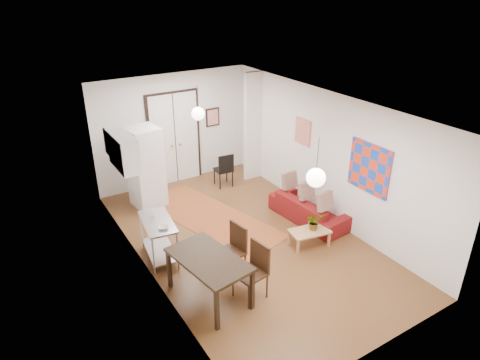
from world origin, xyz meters
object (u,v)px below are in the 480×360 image
sofa (308,209)px  coffee_table (310,232)px  dining_table (209,263)px  dining_chair_near (226,246)px  black_side_chair (222,165)px  kitchen_counter (159,235)px  fridge (146,168)px  dining_chair_far (247,266)px

sofa → coffee_table: sofa is taller
coffee_table → dining_table: 2.54m
dining_chair_near → black_side_chair: (1.79, 3.35, -0.04)m
dining_chair_near → kitchen_counter: bearing=-150.4°
kitchen_counter → dining_table: (0.28, -1.56, 0.21)m
dining_table → black_side_chair: bearing=57.8°
sofa → dining_chair_near: 2.64m
fridge → black_side_chair: 2.12m
sofa → fridge: 3.90m
fridge → black_side_chair: fridge is taller
coffee_table → dining_chair_far: bearing=-163.2°
fridge → dining_chair_far: (0.27, -4.00, -0.39)m
dining_chair_near → fridge: bearing=175.9°
fridge → sofa: bearing=-51.0°
coffee_table → kitchen_counter: size_ratio=0.77×
sofa → dining_chair_near: (-2.54, -0.68, 0.30)m
kitchen_counter → fridge: (0.60, 2.20, 0.46)m
kitchen_counter → dining_chair_near: 1.41m
dining_table → fridge: bearing=85.0°
black_side_chair → coffee_table: bearing=96.7°
dining_chair_far → dining_chair_near: bearing=171.1°
dining_chair_far → kitchen_counter: bearing=-163.0°
dining_chair_far → black_side_chair: dining_chair_far is taller
fridge → dining_table: (-0.33, -3.75, -0.25)m
sofa → kitchen_counter: (-3.41, 0.42, 0.24)m
coffee_table → dining_chair_far: 1.99m
sofa → black_side_chair: (-0.74, 2.67, 0.26)m
sofa → fridge: (-2.81, 2.62, 0.70)m
dining_table → dining_chair_near: 0.76m
dining_table → dining_chair_near: dining_chair_near is taller
sofa → dining_table: dining_table is taller
dining_chair_near → dining_chair_far: size_ratio=1.00×
kitchen_counter → black_side_chair: bearing=48.1°
kitchen_counter → coffee_table: bearing=-16.1°
sofa → coffee_table: (-0.65, -0.81, 0.03)m
dining_chair_near → sofa: bearing=96.2°
sofa → dining_chair_near: size_ratio=1.91×
dining_chair_near → dining_chair_far: bearing=-8.9°
fridge → dining_chair_far: bearing=-94.1°
coffee_table → fridge: 4.11m
kitchen_counter → fridge: bearing=82.7°
sofa → kitchen_counter: size_ratio=1.69×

